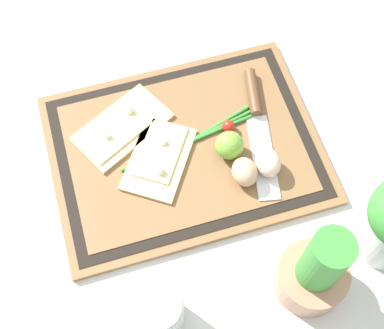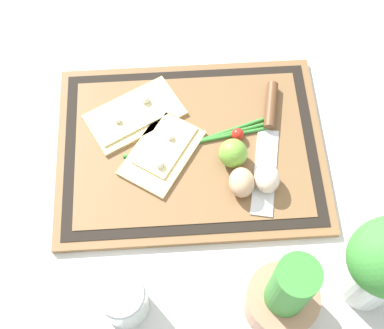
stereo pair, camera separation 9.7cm
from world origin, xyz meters
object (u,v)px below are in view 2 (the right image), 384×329
at_px(pizza_slice_near, 133,115).
at_px(egg_pink, 267,178).
at_px(cherry_tomato_red, 238,134).
at_px(herb_pot, 284,297).
at_px(knife, 269,125).
at_px(egg_brown, 242,182).
at_px(lime, 233,153).
at_px(pizza_slice_far, 163,151).
at_px(sauce_jar, 124,301).

bearing_deg(pizza_slice_near, egg_pink, 146.55).
height_order(cherry_tomato_red, herb_pot, herb_pot).
bearing_deg(knife, herb_pot, 85.76).
height_order(pizza_slice_near, knife, pizza_slice_near).
distance_m(egg_brown, lime, 0.06).
xyz_separation_m(egg_brown, herb_pot, (-0.04, 0.21, 0.03)).
bearing_deg(herb_pot, egg_brown, -78.79).
xyz_separation_m(pizza_slice_far, egg_brown, (-0.14, 0.08, 0.02)).
distance_m(knife, lime, 0.10).
height_order(pizza_slice_near, egg_brown, egg_brown).
bearing_deg(cherry_tomato_red, sauce_jar, 54.73).
height_order(pizza_slice_near, lime, lime).
height_order(egg_pink, cherry_tomato_red, egg_pink).
relative_size(pizza_slice_far, egg_brown, 3.38).
bearing_deg(pizza_slice_near, lime, 149.84).
xyz_separation_m(pizza_slice_far, egg_pink, (-0.18, 0.07, 0.02)).
xyz_separation_m(pizza_slice_near, pizza_slice_far, (-0.05, 0.08, 0.00)).
distance_m(cherry_tomato_red, sauce_jar, 0.37).
xyz_separation_m(pizza_slice_near, sauce_jar, (0.02, 0.36, 0.02)).
relative_size(lime, herb_pot, 0.26).
bearing_deg(sauce_jar, knife, -130.70).
bearing_deg(lime, pizza_slice_far, -10.05).
relative_size(cherry_tomato_red, sauce_jar, 0.25).
relative_size(egg_brown, egg_pink, 1.00).
relative_size(egg_brown, sauce_jar, 0.59).
relative_size(pizza_slice_near, egg_pink, 3.70).
bearing_deg(cherry_tomato_red, knife, -162.95).
xyz_separation_m(egg_brown, lime, (0.01, -0.06, 0.00)).
bearing_deg(cherry_tomato_red, lime, 73.20).
bearing_deg(knife, cherry_tomato_red, 17.05).
bearing_deg(egg_brown, egg_pink, -172.90).
bearing_deg(pizza_slice_near, egg_brown, 139.64).
relative_size(knife, cherry_tomato_red, 11.62).
bearing_deg(pizza_slice_near, cherry_tomato_red, 163.37).
xyz_separation_m(egg_brown, sauce_jar, (0.21, 0.20, 0.00)).
height_order(egg_brown, cherry_tomato_red, egg_brown).
distance_m(pizza_slice_near, egg_pink, 0.29).
bearing_deg(cherry_tomato_red, egg_brown, 87.68).
bearing_deg(knife, egg_pink, 80.06).
bearing_deg(egg_pink, herb_pot, 88.89).
xyz_separation_m(pizza_slice_near, herb_pot, (-0.23, 0.37, 0.05)).
distance_m(pizza_slice_far, cherry_tomato_red, 0.14).
height_order(knife, lime, lime).
height_order(egg_brown, sauce_jar, sauce_jar).
relative_size(egg_brown, cherry_tomato_red, 2.33).
bearing_deg(sauce_jar, herb_pot, 176.59).
bearing_deg(pizza_slice_far, sauce_jar, 75.66).
distance_m(pizza_slice_near, knife, 0.26).
bearing_deg(pizza_slice_far, knife, -167.99).
bearing_deg(herb_pot, egg_pink, -91.11).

